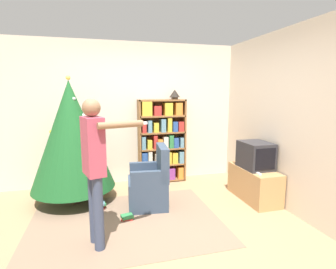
{
  "coord_description": "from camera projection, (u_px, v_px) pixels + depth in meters",
  "views": [
    {
      "loc": [
        -0.63,
        -3.03,
        1.7
      ],
      "look_at": [
        0.4,
        0.83,
        1.05
      ],
      "focal_mm": 28.0,
      "sensor_mm": 36.0,
      "label": 1
    }
  ],
  "objects": [
    {
      "name": "wall_back",
      "position": [
        133.0,
        113.0,
        4.92
      ],
      "size": [
        8.0,
        0.1,
        2.6
      ],
      "color": "beige",
      "rests_on": "ground_plane"
    },
    {
      "name": "television",
      "position": [
        256.0,
        155.0,
        4.1
      ],
      "size": [
        0.4,
        0.52,
        0.42
      ],
      "color": "#28282D",
      "rests_on": "tv_stand"
    },
    {
      "name": "wall_right",
      "position": [
        296.0,
        121.0,
        3.63
      ],
      "size": [
        0.1,
        8.0,
        2.6
      ],
      "color": "beige",
      "rests_on": "ground_plane"
    },
    {
      "name": "armchair",
      "position": [
        150.0,
        186.0,
        3.9
      ],
      "size": [
        0.62,
        0.61,
        0.92
      ],
      "rotation": [
        0.0,
        0.0,
        -1.67
      ],
      "color": "#334256",
      "rests_on": "ground_plane"
    },
    {
      "name": "christmas_tree",
      "position": [
        71.0,
        135.0,
        4.0
      ],
      "size": [
        1.26,
        1.26,
        1.94
      ],
      "color": "#4C3323",
      "rests_on": "ground_plane"
    },
    {
      "name": "standing_person",
      "position": [
        95.0,
        161.0,
        2.79
      ],
      "size": [
        0.7,
        0.45,
        1.64
      ],
      "rotation": [
        0.0,
        0.0,
        -1.29
      ],
      "color": "#38425B",
      "rests_on": "ground_plane"
    },
    {
      "name": "tv_stand",
      "position": [
        254.0,
        184.0,
        4.18
      ],
      "size": [
        0.43,
        0.94,
        0.51
      ],
      "color": "tan",
      "rests_on": "ground_plane"
    },
    {
      "name": "game_remote",
      "position": [
        258.0,
        173.0,
        3.83
      ],
      "size": [
        0.04,
        0.12,
        0.02
      ],
      "color": "white",
      "rests_on": "tv_stand"
    },
    {
      "name": "book_pile_near_tree",
      "position": [
        98.0,
        206.0,
        3.83
      ],
      "size": [
        0.23,
        0.18,
        0.11
      ],
      "color": "#B22D28",
      "rests_on": "ground_plane"
    },
    {
      "name": "ground_plane",
      "position": [
        155.0,
        227.0,
        3.32
      ],
      "size": [
        14.0,
        14.0,
        0.0
      ],
      "primitive_type": "plane",
      "color": "#9E7A56"
    },
    {
      "name": "area_rug",
      "position": [
        126.0,
        222.0,
        3.44
      ],
      "size": [
        2.46,
        1.81,
        0.01
      ],
      "color": "#7F6651",
      "rests_on": "ground_plane"
    },
    {
      "name": "table_lamp",
      "position": [
        175.0,
        94.0,
        4.86
      ],
      "size": [
        0.2,
        0.2,
        0.18
      ],
      "color": "#473828",
      "rests_on": "bookshelf"
    },
    {
      "name": "book_pile_by_chair",
      "position": [
        127.0,
        217.0,
        3.54
      ],
      "size": [
        0.18,
        0.17,
        0.06
      ],
      "color": "#B22D28",
      "rests_on": "ground_plane"
    },
    {
      "name": "bookshelf",
      "position": [
        162.0,
        141.0,
        4.93
      ],
      "size": [
        0.88,
        0.26,
        1.56
      ],
      "color": "brown",
      "rests_on": "ground_plane"
    }
  ]
}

